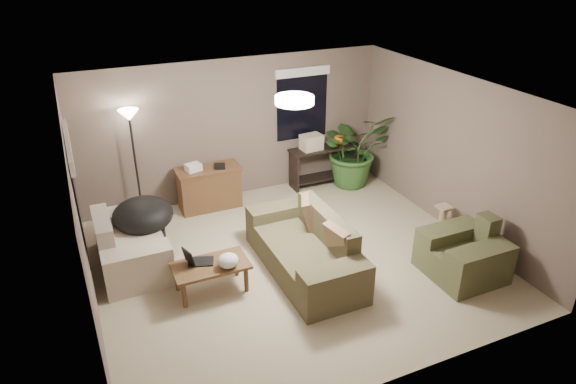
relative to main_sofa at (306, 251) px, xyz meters
name	(u,v)px	position (x,y,z in m)	size (l,w,h in m)	color
room_shell	(294,185)	(-0.09, 0.25, 0.96)	(5.50, 5.50, 5.50)	tan
main_sofa	(306,251)	(0.00, 0.00, 0.00)	(0.95, 2.20, 0.85)	#46402A
throw_pillows	(323,226)	(0.26, 0.00, 0.36)	(0.40, 1.39, 0.47)	#8C7251
loveseat	(129,247)	(-2.28, 1.13, 0.00)	(0.90, 1.60, 0.85)	beige
armchair	(464,256)	(1.96, -1.00, 0.00)	(0.95, 1.00, 0.85)	#494B2D
coffee_table	(211,268)	(-1.38, 0.06, 0.06)	(1.00, 0.55, 0.42)	brown
laptop	(196,260)	(-1.55, 0.16, 0.19)	(0.42, 0.32, 0.24)	black
plastic_bag	(228,261)	(-1.18, -0.09, 0.22)	(0.28, 0.25, 0.19)	white
desk	(209,188)	(-0.72, 2.40, 0.08)	(1.10, 0.50, 0.75)	brown
desk_papers	(199,167)	(-0.88, 2.39, 0.51)	(0.71, 0.31, 0.12)	silver
console_table	(323,163)	(1.53, 2.46, 0.14)	(1.30, 0.40, 0.75)	black
pumpkin	(340,140)	(1.88, 2.46, 0.55)	(0.23, 0.23, 0.19)	orange
cardboard_box	(311,142)	(1.28, 2.46, 0.60)	(0.38, 0.28, 0.28)	beige
papasan_chair	(144,220)	(-1.99, 1.54, 0.17)	(1.12, 1.12, 0.80)	black
floor_lamp	(131,129)	(-1.88, 2.48, 1.30)	(0.32, 0.32, 1.91)	black
ceiling_fixture	(294,100)	(-0.09, 0.25, 2.15)	(0.50, 0.50, 0.10)	white
houseplant	(353,157)	(2.07, 2.23, 0.26)	(1.29, 1.43, 1.11)	#2D5923
cat_scratching_post	(442,222)	(2.40, 0.00, -0.08)	(0.32, 0.32, 0.50)	tan
window_left	(73,174)	(-2.82, 0.55, 1.49)	(0.05, 1.56, 1.33)	black
window_back	(302,92)	(1.21, 2.72, 1.49)	(1.06, 0.05, 1.33)	black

